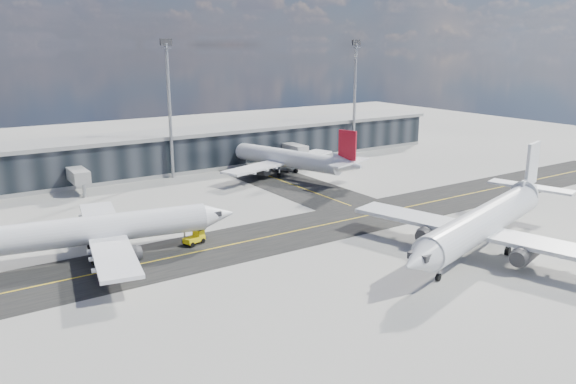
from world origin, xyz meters
The scene contains 9 objects.
ground centered at (0.00, 0.00, 0.00)m, with size 300.00×300.00×0.00m, color gray.
taxiway_lanes centered at (3.91, 10.74, 0.01)m, with size 180.00×63.00×0.03m.
terminal_concourse centered at (0.04, 54.93, 4.09)m, with size 152.00×19.80×8.80m.
floodlight_masts centered at (0.00, 48.00, 15.61)m, with size 102.50×0.70×28.90m.
airliner_af centered at (-26.54, 9.81, 3.78)m, with size 38.53×33.01×11.44m.
airliner_redtail centered at (21.69, 36.66, 3.75)m, with size 32.35×37.52×11.35m.
airliner_near centered at (18.94, -17.33, 4.25)m, with size 42.80×36.85×12.88m.
baggage_tug centered at (-13.18, 7.17, 0.98)m, with size 3.46×2.49×1.97m.
service_van centered at (23.95, 40.94, 0.78)m, with size 2.60×5.64×1.57m, color white.
Camera 1 is at (-43.88, -63.59, 27.65)m, focal length 35.00 mm.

